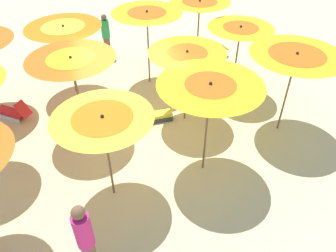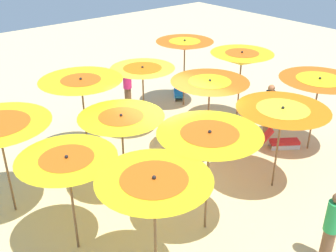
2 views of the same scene
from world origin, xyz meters
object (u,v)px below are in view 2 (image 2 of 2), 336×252
beach_umbrella_6 (209,140)px  beach_umbrella_4 (210,88)px  beach_umbrella_5 (143,73)px  lounger_3 (155,173)px  beachgoer_2 (127,85)px  beachgoer_1 (269,109)px  beach_umbrella_7 (121,122)px  beachgoer_0 (331,227)px  beach_umbrella_3 (282,115)px  lounger_2 (178,91)px  beach_umbrella_9 (154,188)px  beach_umbrella_10 (68,166)px  beach_umbrella_0 (319,84)px  beach_umbrella_2 (185,45)px  beach_umbrella_8 (81,87)px  beach_umbrella_1 (242,59)px  lounger_1 (281,141)px

beach_umbrella_6 → beach_umbrella_4: bearing=135.0°
beach_umbrella_5 → lounger_3: size_ratio=1.98×
beach_umbrella_5 → beachgoer_2: beach_umbrella_5 is taller
beachgoer_1 → beach_umbrella_6: bearing=-104.0°
beach_umbrella_7 → beachgoer_0: size_ratio=1.34×
beach_umbrella_3 → beachgoer_1: 3.13m
beach_umbrella_7 → lounger_2: size_ratio=1.86×
beach_umbrella_9 → beach_umbrella_10: (-1.80, -0.67, -0.18)m
beach_umbrella_0 → beachgoer_0: 4.73m
beach_umbrella_2 → beach_umbrella_8: size_ratio=1.01×
beach_umbrella_0 → beachgoer_2: 6.38m
beach_umbrella_0 → beach_umbrella_2: beach_umbrella_2 is taller
lounger_3 → beachgoer_1: beachgoer_1 is taller
beach_umbrella_3 → beach_umbrella_8: size_ratio=0.92×
beachgoer_0 → beachgoer_2: 8.57m
beach_umbrella_2 → lounger_3: 5.37m
beach_umbrella_5 → beach_umbrella_7: beach_umbrella_5 is taller
beach_umbrella_9 → beach_umbrella_10: beach_umbrella_9 is taller
beach_umbrella_0 → beach_umbrella_3: 2.44m
beach_umbrella_5 → beach_umbrella_7: bearing=-44.9°
beach_umbrella_2 → beachgoer_2: 2.43m
beach_umbrella_6 → lounger_3: size_ratio=2.18×
beach_umbrella_3 → lounger_3: 3.55m
beach_umbrella_0 → beachgoer_2: bearing=-155.8°
beach_umbrella_3 → beachgoer_2: bearing=-178.2°
beach_umbrella_4 → beach_umbrella_8: beach_umbrella_8 is taller
beach_umbrella_1 → beach_umbrella_10: beach_umbrella_1 is taller
beachgoer_0 → beachgoer_2: size_ratio=0.89×
beach_umbrella_6 → beachgoer_0: (2.23, 1.19, -1.38)m
beach_umbrella_4 → beach_umbrella_6: beach_umbrella_6 is taller
beach_umbrella_5 → beach_umbrella_9: beach_umbrella_9 is taller
beach_umbrella_0 → beach_umbrella_8: beach_umbrella_8 is taller
beach_umbrella_5 → beach_umbrella_4: bearing=13.2°
beach_umbrella_9 → lounger_1: bearing=105.1°
beach_umbrella_7 → beach_umbrella_10: beach_umbrella_10 is taller
beach_umbrella_2 → beach_umbrella_4: (3.10, -1.85, -0.16)m
beach_umbrella_7 → beachgoer_1: beach_umbrella_7 is taller
beach_umbrella_0 → beachgoer_0: size_ratio=1.40×
beach_umbrella_8 → beach_umbrella_9: beach_umbrella_8 is taller
beach_umbrella_9 → lounger_1: 6.59m
beach_umbrella_7 → lounger_3: 1.95m
beach_umbrella_8 → beachgoer_2: 3.64m
beach_umbrella_2 → beach_umbrella_6: (5.34, -4.09, -0.03)m
beach_umbrella_2 → beach_umbrella_3: bearing=-17.1°
lounger_3 → beach_umbrella_9: bearing=50.1°
beach_umbrella_4 → lounger_2: bearing=149.9°
beach_umbrella_2 → lounger_2: beach_umbrella_2 is taller
beach_umbrella_5 → beachgoer_0: size_ratio=1.37×
beach_umbrella_5 → lounger_1: size_ratio=1.94×
beachgoer_2 → beach_umbrella_5: bearing=104.0°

